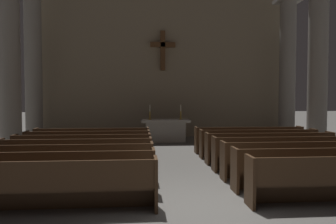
{
  "coord_description": "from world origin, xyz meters",
  "views": [
    {
      "loc": [
        -1.14,
        -5.95,
        2.03
      ],
      "look_at": [
        0.0,
        7.68,
        1.41
      ],
      "focal_mm": 35.78,
      "sensor_mm": 36.0,
      "label": 1
    }
  ],
  "objects": [
    {
      "name": "pew_right_row_6",
      "position": [
        2.81,
        4.9,
        0.48
      ],
      "size": [
        3.94,
        0.5,
        0.95
      ],
      "color": "#422B19",
      "rests_on": "ground"
    },
    {
      "name": "column_right_fourth",
      "position": [
        5.94,
        9.68,
        3.28
      ],
      "size": [
        1.14,
        1.14,
        6.72
      ],
      "color": "gray",
      "rests_on": "ground"
    },
    {
      "name": "candlestick_left",
      "position": [
        -0.7,
        9.11,
        1.22
      ],
      "size": [
        0.16,
        0.16,
        0.67
      ],
      "color": "#B79338",
      "rests_on": "altar"
    },
    {
      "name": "pew_left_row_7",
      "position": [
        -2.81,
        5.89,
        0.48
      ],
      "size": [
        3.94,
        0.5,
        0.95
      ],
      "color": "#422B19",
      "rests_on": "ground"
    },
    {
      "name": "column_right_third",
      "position": [
        5.94,
        6.91,
        3.28
      ],
      "size": [
        1.14,
        1.14,
        6.72
      ],
      "color": "gray",
      "rests_on": "ground"
    },
    {
      "name": "pew_left_row_1",
      "position": [
        -2.81,
        -0.04,
        0.48
      ],
      "size": [
        3.94,
        0.5,
        0.95
      ],
      "color": "#422B19",
      "rests_on": "ground"
    },
    {
      "name": "pew_left_row_4",
      "position": [
        -2.81,
        2.93,
        0.48
      ],
      "size": [
        3.94,
        0.5,
        0.95
      ],
      "color": "#422B19",
      "rests_on": "ground"
    },
    {
      "name": "pew_left_row_2",
      "position": [
        -2.81,
        0.95,
        0.48
      ],
      "size": [
        3.94,
        0.5,
        0.95
      ],
      "color": "#422B19",
      "rests_on": "ground"
    },
    {
      "name": "pew_right_row_7",
      "position": [
        2.81,
        5.89,
        0.48
      ],
      "size": [
        3.94,
        0.5,
        0.95
      ],
      "color": "#422B19",
      "rests_on": "ground"
    },
    {
      "name": "column_left_third",
      "position": [
        -5.94,
        6.91,
        3.28
      ],
      "size": [
        1.14,
        1.14,
        6.72
      ],
      "color": "gray",
      "rests_on": "ground"
    },
    {
      "name": "pew_right_row_4",
      "position": [
        2.81,
        2.93,
        0.48
      ],
      "size": [
        3.94,
        0.5,
        0.95
      ],
      "color": "#422B19",
      "rests_on": "ground"
    },
    {
      "name": "pew_left_row_5",
      "position": [
        -2.81,
        3.92,
        0.48
      ],
      "size": [
        3.94,
        0.5,
        0.95
      ],
      "color": "#422B19",
      "rests_on": "ground"
    },
    {
      "name": "column_left_fourth",
      "position": [
        -5.94,
        9.68,
        3.28
      ],
      "size": [
        1.14,
        1.14,
        6.72
      ],
      "color": "gray",
      "rests_on": "ground"
    },
    {
      "name": "candlestick_right",
      "position": [
        0.7,
        9.11,
        1.22
      ],
      "size": [
        0.16,
        0.16,
        0.67
      ],
      "color": "#B79338",
      "rests_on": "altar"
    },
    {
      "name": "apse_with_cross",
      "position": [
        0.0,
        11.06,
        3.95
      ],
      "size": [
        13.1,
        0.48,
        7.89
      ],
      "color": "gray",
      "rests_on": "ground"
    },
    {
      "name": "pew_right_row_5",
      "position": [
        2.81,
        3.92,
        0.48
      ],
      "size": [
        3.94,
        0.5,
        0.95
      ],
      "color": "#422B19",
      "rests_on": "ground"
    },
    {
      "name": "pew_right_row_3",
      "position": [
        2.81,
        1.94,
        0.48
      ],
      "size": [
        3.94,
        0.5,
        0.95
      ],
      "color": "#422B19",
      "rests_on": "ground"
    },
    {
      "name": "altar",
      "position": [
        0.0,
        9.11,
        0.53
      ],
      "size": [
        2.2,
        0.9,
        1.01
      ],
      "color": "#A8A399",
      "rests_on": "ground"
    },
    {
      "name": "pew_left_row_6",
      "position": [
        -2.81,
        4.9,
        0.48
      ],
      "size": [
        3.94,
        0.5,
        0.95
      ],
      "color": "#422B19",
      "rests_on": "ground"
    },
    {
      "name": "pew_left_row_3",
      "position": [
        -2.81,
        1.94,
        0.48
      ],
      "size": [
        3.94,
        0.5,
        0.95
      ],
      "color": "#422B19",
      "rests_on": "ground"
    },
    {
      "name": "ground_plane",
      "position": [
        0.0,
        0.0,
        0.0
      ],
      "size": [
        80.0,
        80.0,
        0.0
      ],
      "primitive_type": "plane",
      "color": "#66635E"
    },
    {
      "name": "pew_right_row_2",
      "position": [
        2.81,
        0.95,
        0.48
      ],
      "size": [
        3.94,
        0.5,
        0.95
      ],
      "color": "#422B19",
      "rests_on": "ground"
    }
  ]
}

